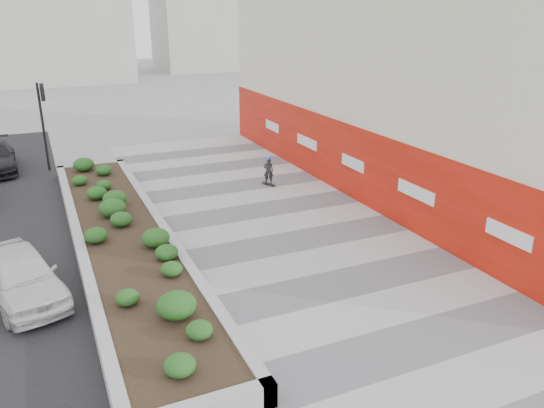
{
  "coord_description": "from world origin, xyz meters",
  "views": [
    {
      "loc": [
        -7.53,
        -9.61,
        7.32
      ],
      "look_at": [
        -0.59,
        5.91,
        1.1
      ],
      "focal_mm": 35.0,
      "sensor_mm": 36.0,
      "label": 1
    }
  ],
  "objects": [
    {
      "name": "building",
      "position": [
        6.98,
        8.98,
        3.98
      ],
      "size": [
        6.04,
        24.08,
        8.0
      ],
      "color": "silver",
      "rests_on": "ground"
    },
    {
      "name": "ground",
      "position": [
        0.0,
        0.0,
        0.0
      ],
      "size": [
        160.0,
        160.0,
        0.0
      ],
      "primitive_type": "plane",
      "color": "gray",
      "rests_on": "ground"
    },
    {
      "name": "skateboarder",
      "position": [
        1.49,
        10.94,
        0.68
      ],
      "size": [
        0.51,
        0.74,
        1.34
      ],
      "rotation": [
        0.0,
        0.0,
        0.37
      ],
      "color": "beige",
      "rests_on": "ground"
    },
    {
      "name": "car_white",
      "position": [
        -8.5,
        4.61,
        0.69
      ],
      "size": [
        2.61,
        4.34,
        1.38
      ],
      "primitive_type": "imported",
      "rotation": [
        0.0,
        0.0,
        0.26
      ],
      "color": "silver",
      "rests_on": "ground"
    },
    {
      "name": "walkway",
      "position": [
        0.0,
        3.0,
        0.01
      ],
      "size": [
        8.0,
        36.0,
        0.01
      ],
      "primitive_type": "cube",
      "color": "#A8A8AD",
      "rests_on": "ground"
    },
    {
      "name": "manhole_cover",
      "position": [
        0.5,
        3.0,
        0.0
      ],
      "size": [
        0.44,
        0.44,
        0.01
      ],
      "primitive_type": "cylinder",
      "color": "#595654",
      "rests_on": "ground"
    },
    {
      "name": "traffic_signal_near",
      "position": [
        -7.23,
        17.5,
        2.76
      ],
      "size": [
        0.33,
        0.28,
        4.2
      ],
      "color": "black",
      "rests_on": "ground"
    },
    {
      "name": "planter",
      "position": [
        -5.5,
        7.0,
        0.42
      ],
      "size": [
        3.0,
        18.0,
        0.9
      ],
      "color": "#9E9EA0",
      "rests_on": "ground"
    }
  ]
}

